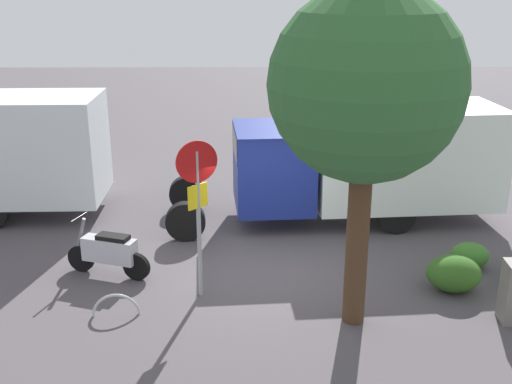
{
  "coord_description": "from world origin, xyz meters",
  "views": [
    {
      "loc": [
        0.5,
        11.37,
        5.68
      ],
      "look_at": [
        0.33,
        -0.9,
        1.4
      ],
      "focal_mm": 43.58,
      "sensor_mm": 36.0,
      "label": 1
    }
  ],
  "objects_px": {
    "box_truck_near": "(364,158)",
    "bike_rack_hoop": "(116,315)",
    "stop_sign": "(198,195)",
    "street_tree": "(366,87)",
    "motorcycle": "(109,252)"
  },
  "relations": [
    {
      "from": "box_truck_near",
      "to": "stop_sign",
      "type": "relative_size",
      "value": 2.68
    },
    {
      "from": "stop_sign",
      "to": "bike_rack_hoop",
      "type": "bearing_deg",
      "value": 26.57
    },
    {
      "from": "box_truck_near",
      "to": "bike_rack_hoop",
      "type": "distance_m",
      "value": 7.06
    },
    {
      "from": "bike_rack_hoop",
      "to": "street_tree",
      "type": "bearing_deg",
      "value": 177.14
    },
    {
      "from": "box_truck_near",
      "to": "bike_rack_hoop",
      "type": "relative_size",
      "value": 9.46
    },
    {
      "from": "box_truck_near",
      "to": "motorcycle",
      "type": "xyz_separation_m",
      "value": [
        5.55,
        3.02,
        -1.05
      ]
    },
    {
      "from": "box_truck_near",
      "to": "bike_rack_hoop",
      "type": "bearing_deg",
      "value": 37.5
    },
    {
      "from": "street_tree",
      "to": "motorcycle",
      "type": "bearing_deg",
      "value": -21.07
    },
    {
      "from": "motorcycle",
      "to": "bike_rack_hoop",
      "type": "bearing_deg",
      "value": 123.53
    },
    {
      "from": "stop_sign",
      "to": "street_tree",
      "type": "bearing_deg",
      "value": 161.07
    },
    {
      "from": "stop_sign",
      "to": "box_truck_near",
      "type": "bearing_deg",
      "value": -133.74
    },
    {
      "from": "street_tree",
      "to": "bike_rack_hoop",
      "type": "bearing_deg",
      "value": -2.86
    },
    {
      "from": "stop_sign",
      "to": "street_tree",
      "type": "xyz_separation_m",
      "value": [
        -2.72,
        0.93,
        2.08
      ]
    },
    {
      "from": "street_tree",
      "to": "stop_sign",
      "type": "bearing_deg",
      "value": -18.93
    },
    {
      "from": "box_truck_near",
      "to": "stop_sign",
      "type": "bearing_deg",
      "value": 42.05
    }
  ]
}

